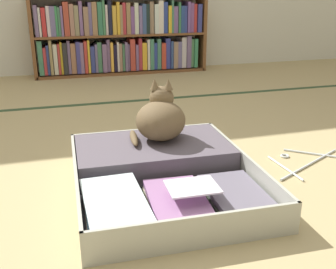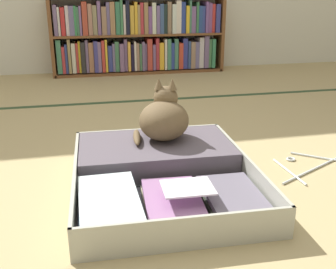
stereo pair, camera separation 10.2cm
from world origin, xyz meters
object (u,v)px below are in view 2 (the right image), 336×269
bookshelf (139,36)px  black_cat (164,118)px  open_suitcase (158,171)px  clothes_hanger (307,165)px

bookshelf → black_cat: 2.11m
open_suitcase → black_cat: black_cat is taller
bookshelf → clothes_hanger: (0.40, -2.28, -0.33)m
bookshelf → open_suitcase: bearing=-96.7°
bookshelf → black_cat: size_ratio=5.15×
bookshelf → clothes_hanger: bookshelf is taller
open_suitcase → clothes_hanger: size_ratio=1.96×
black_cat → clothes_hanger: black_cat is taller
open_suitcase → black_cat: (0.07, 0.20, 0.16)m
bookshelf → black_cat: bearing=-95.6°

